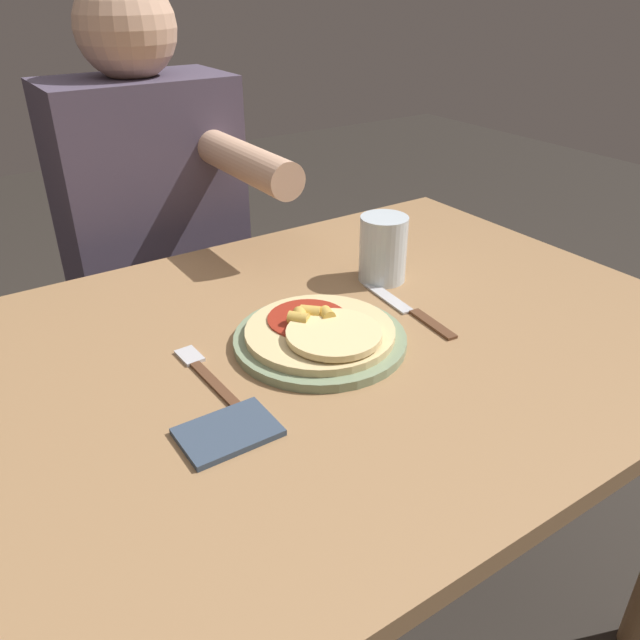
# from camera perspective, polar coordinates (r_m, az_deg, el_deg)

# --- Properties ---
(dining_table) EXTENTS (1.28, 0.84, 0.73)m
(dining_table) POSITION_cam_1_polar(r_m,az_deg,el_deg) (0.97, -2.33, -7.69)
(dining_table) COLOR #9E754C
(dining_table) RESTS_ON ground_plane
(plate) EXTENTS (0.26, 0.26, 0.01)m
(plate) POSITION_cam_1_polar(r_m,az_deg,el_deg) (0.92, -0.00, -1.79)
(plate) COLOR gray
(plate) RESTS_ON dining_table
(pizza) EXTENTS (0.22, 0.22, 0.04)m
(pizza) POSITION_cam_1_polar(r_m,az_deg,el_deg) (0.91, 0.16, -0.99)
(pizza) COLOR #E0C689
(pizza) RESTS_ON plate
(fork) EXTENTS (0.03, 0.18, 0.00)m
(fork) POSITION_cam_1_polar(r_m,az_deg,el_deg) (0.87, -10.49, -4.76)
(fork) COLOR brown
(fork) RESTS_ON dining_table
(knife) EXTENTS (0.03, 0.22, 0.00)m
(knife) POSITION_cam_1_polar(r_m,az_deg,el_deg) (1.02, 8.14, 0.91)
(knife) COLOR brown
(knife) RESTS_ON dining_table
(drinking_glass) EXTENTS (0.08, 0.08, 0.12)m
(drinking_glass) POSITION_cam_1_polar(r_m,az_deg,el_deg) (1.10, 5.78, 6.50)
(drinking_glass) COLOR silver
(drinking_glass) RESTS_ON dining_table
(napkin) EXTENTS (0.12, 0.08, 0.01)m
(napkin) POSITION_cam_1_polar(r_m,az_deg,el_deg) (0.76, -8.41, -10.09)
(napkin) COLOR #38475B
(napkin) RESTS_ON dining_table
(person_diner) EXTENTS (0.38, 0.52, 1.21)m
(person_diner) POSITION_cam_1_polar(r_m,az_deg,el_deg) (1.46, -14.89, 8.64)
(person_diner) COLOR #2D2D38
(person_diner) RESTS_ON ground_plane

